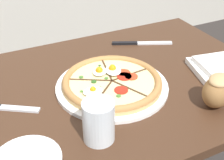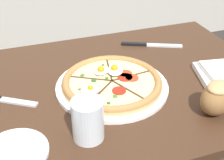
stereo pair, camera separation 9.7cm
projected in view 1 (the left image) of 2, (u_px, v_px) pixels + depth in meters
name	position (u px, v px, depth m)	size (l,w,h in m)	color
dining_table	(88.00, 120.00, 1.04)	(1.25, 0.74, 0.76)	#422819
pizza	(112.00, 83.00, 0.97)	(0.35, 0.35, 0.05)	white
napkin_folded	(222.00, 67.00, 1.06)	(0.23, 0.21, 0.04)	white
bread_piece_near	(218.00, 90.00, 0.88)	(0.13, 0.12, 0.10)	olive
knife_main	(5.00, 107.00, 0.89)	(0.18, 0.12, 0.01)	silver
knife_spare	(141.00, 43.00, 1.24)	(0.23, 0.11, 0.01)	silver
water_glass	(99.00, 123.00, 0.77)	(0.08, 0.08, 0.11)	white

